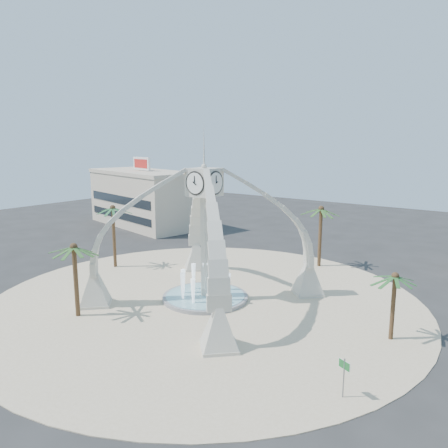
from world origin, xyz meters
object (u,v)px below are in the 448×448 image
Objects in this scene: clock_tower at (205,232)px; palm_west at (113,209)px; palm_east at (395,277)px; fountain at (205,297)px; palm_north at (321,210)px; palm_south at (74,248)px; street_sign at (344,370)px.

clock_tower is 15.40m from palm_west.
palm_west reaches higher than palm_east.
palm_west is at bearing 172.83° from fountain.
fountain is 18.30m from palm_north.
palm_south is at bearing -122.79° from clock_tower.
palm_east is 9.97m from street_sign.
street_sign is (16.51, -7.61, -4.72)m from clock_tower.
palm_east is 0.73× the size of palm_north.
palm_north reaches higher than fountain.
palm_north is at bearing 69.15° from palm_south.
palm_east is 0.72× the size of palm_west.
palm_south is (9.11, -11.49, -0.98)m from palm_west.
palm_west is at bearing 179.87° from palm_east.
palm_west is at bearing -142.34° from palm_north.
palm_east is 25.37m from palm_south.
fountain is at bearing -7.17° from palm_west.
clock_tower reaches higher than fountain.
palm_north is 28.08m from palm_south.
clock_tower reaches higher than palm_west.
street_sign is at bearing -16.70° from palm_west.
palm_south is at bearing -51.57° from palm_west.
palm_east is 0.82× the size of palm_south.
clock_tower is 17.10m from palm_north.
street_sign is at bearing -62.42° from palm_north.
clock_tower is at bearing -102.94° from palm_north.
palm_west is 33.59m from street_sign.
palm_north is (3.83, 16.67, 0.32)m from clock_tower.
palm_east is at bearing 6.41° from clock_tower.
palm_east is at bearing 26.76° from palm_south.
palm_east is at bearing 6.40° from fountain.
palm_east is 19.57m from palm_north.
clock_tower is at bearing -173.59° from palm_east.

